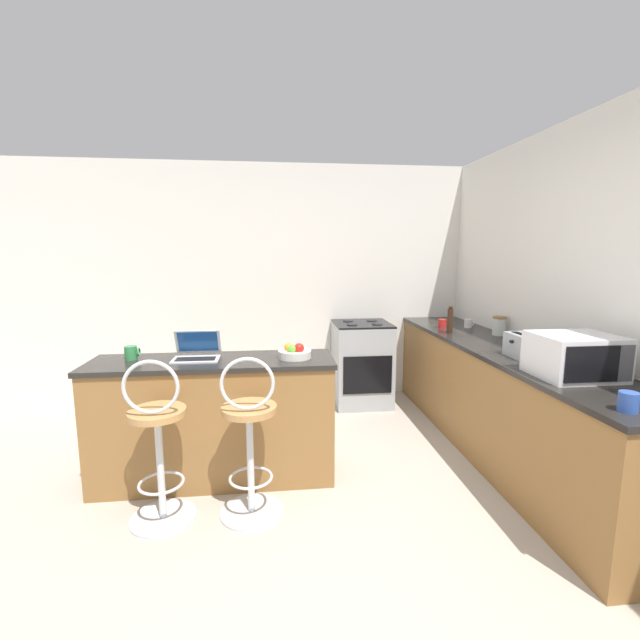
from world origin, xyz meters
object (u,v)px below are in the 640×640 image
Objects in this scene: mug_red at (442,324)px; fruit_bowl at (295,353)px; laptop at (197,351)px; toaster at (526,346)px; bar_stool_near at (158,445)px; stove_range at (362,363)px; pepper_mill at (450,320)px; mug_blue at (629,402)px; mug_white at (468,323)px; storage_jar at (499,326)px; mug_green at (131,353)px; bar_stool_far at (250,441)px; microwave at (575,356)px.

fruit_bowl is at bearing -145.34° from mug_red.
laptop is 1.21× the size of toaster.
bar_stool_near is 3.96× the size of toaster.
stove_range is at bearing 42.90° from laptop.
laptop is 1.21× the size of pepper_mill.
bar_stool_near is at bearing -130.62° from stove_range.
pepper_mill reaches higher than mug_blue.
toaster is at bearing -84.98° from mug_red.
bar_stool_near reaches higher than mug_white.
stove_range is 3.81× the size of fruit_bowl.
storage_jar is (0.10, -0.41, 0.04)m from mug_white.
toaster is at bearing 6.67° from bar_stool_near.
fruit_bowl is at bearing -4.21° from mug_green.
pepper_mill is at bearing 28.09° from bar_stool_near.
pepper_mill is 2.74m from mug_green.
toaster is 0.29× the size of stove_range.
toaster reaches higher than bar_stool_far.
pepper_mill is (-0.32, -0.28, 0.08)m from mug_white.
bar_stool_far is 2.53m from storage_jar.
mug_white is (0.15, 1.72, -0.09)m from microwave.
toaster is (1.96, 0.29, 0.49)m from bar_stool_far.
bar_stool_near is at bearing -150.13° from mug_white.
mug_white is 0.93× the size of mug_red.
microwave is 1.74m from mug_red.
microwave is 4.71× the size of mug_red.
mug_green is at bearing -161.81° from mug_white.
pepper_mill reaches higher than stove_range.
bar_stool_near is at bearing -106.29° from laptop.
toaster is 1.00× the size of pepper_mill.
laptop is 3.54× the size of mug_white.
fruit_bowl is (-1.65, 0.18, -0.05)m from toaster.
mug_blue is 1.17× the size of mug_white.
laptop is (-0.39, 0.54, 0.45)m from bar_stool_far.
mug_red is at bearing 24.04° from laptop.
stove_range is (1.12, 1.94, -0.05)m from bar_stool_far.
mug_blue is at bearing -30.38° from laptop.
toaster is at bearing 82.85° from mug_blue.
fruit_bowl is 1.88m from mug_red.
microwave is at bearing -68.23° from stove_range.
fruit_bowl is 1.69m from pepper_mill.
bar_stool_near is at bearing -151.91° from pepper_mill.
microwave is at bearing -83.52° from pepper_mill.
mug_white is 0.27m from mug_red.
mug_red is (-0.37, 0.42, -0.04)m from storage_jar.
laptop is at bearing 174.37° from fruit_bowl.
bar_stool_near is 0.55m from bar_stool_far.
laptop reaches higher than toaster.
stove_range is 3.42× the size of pepper_mill.
bar_stool_far is 4.41× the size of fruit_bowl.
pepper_mill is at bearing 18.03° from laptop.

